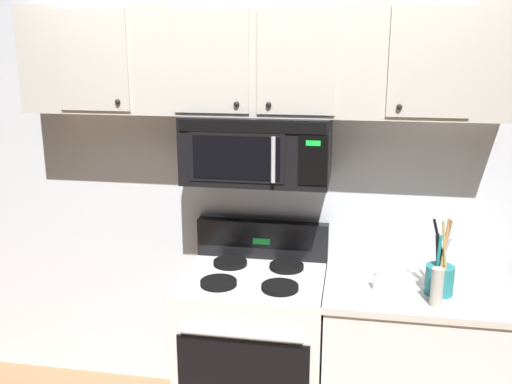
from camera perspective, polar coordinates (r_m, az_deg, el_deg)
The scene contains 8 objects.
back_wall at distance 3.26m, azimuth 0.91°, elevation 1.33°, with size 5.20×0.10×2.70m, color silver.
stove_range at distance 3.25m, azimuth -0.21°, elevation -15.50°, with size 0.76×0.69×1.12m.
over_range_microwave at distance 2.97m, azimuth 0.16°, elevation 4.45°, with size 0.76×0.43×0.35m.
upper_cabinets at distance 2.96m, azimuth 0.28°, elevation 13.17°, with size 2.50×0.36×0.55m.
counter_segment at distance 3.25m, azimuth 15.21°, elevation -16.47°, with size 0.93×0.65×0.90m.
utensil_crock_teal at distance 2.96m, azimuth 18.07°, elevation -8.03°, with size 0.14×0.14×0.39m.
salt_shaker at distance 2.94m, azimuth 12.08°, elevation -8.80°, with size 0.04×0.04×0.10m.
pepper_mill at distance 2.83m, azimuth 17.82°, elevation -9.13°, with size 0.06×0.06×0.19m, color #B7B2A8.
Camera 1 is at (0.49, -2.34, 2.11)m, focal length 39.58 mm.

